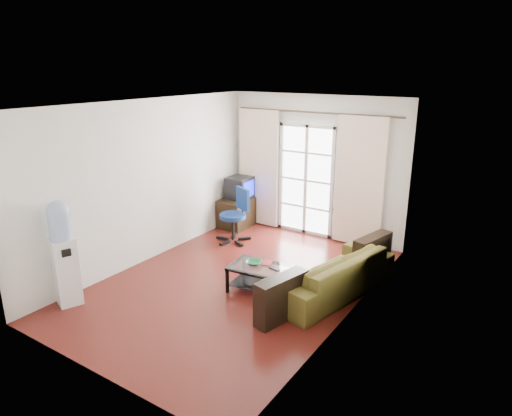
{
  "coord_description": "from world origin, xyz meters",
  "views": [
    {
      "loc": [
        3.74,
        -5.16,
        3.21
      ],
      "look_at": [
        0.13,
        0.35,
        1.14
      ],
      "focal_mm": 32.0,
      "sensor_mm": 36.0,
      "label": 1
    }
  ],
  "objects_px": {
    "tv_stand": "(238,212)",
    "task_chair": "(234,226)",
    "crt_tv": "(239,188)",
    "water_cooler": "(64,251)",
    "coffee_table": "(263,276)",
    "sofa": "(331,273)"
  },
  "relations": [
    {
      "from": "water_cooler",
      "to": "task_chair",
      "type": "bearing_deg",
      "value": 101.89
    },
    {
      "from": "sofa",
      "to": "task_chair",
      "type": "bearing_deg",
      "value": -97.33
    },
    {
      "from": "tv_stand",
      "to": "coffee_table",
      "type": "bearing_deg",
      "value": -48.27
    },
    {
      "from": "water_cooler",
      "to": "sofa",
      "type": "bearing_deg",
      "value": 59.58
    },
    {
      "from": "sofa",
      "to": "water_cooler",
      "type": "bearing_deg",
      "value": -38.77
    },
    {
      "from": "crt_tv",
      "to": "tv_stand",
      "type": "bearing_deg",
      "value": -94.95
    },
    {
      "from": "tv_stand",
      "to": "task_chair",
      "type": "distance_m",
      "value": 0.87
    },
    {
      "from": "sofa",
      "to": "water_cooler",
      "type": "distance_m",
      "value": 3.77
    },
    {
      "from": "coffee_table",
      "to": "crt_tv",
      "type": "relative_size",
      "value": 2.07
    },
    {
      "from": "crt_tv",
      "to": "task_chair",
      "type": "bearing_deg",
      "value": -62.67
    },
    {
      "from": "coffee_table",
      "to": "tv_stand",
      "type": "bearing_deg",
      "value": 132.67
    },
    {
      "from": "task_chair",
      "to": "water_cooler",
      "type": "relative_size",
      "value": 0.68
    },
    {
      "from": "coffee_table",
      "to": "water_cooler",
      "type": "xyz_separation_m",
      "value": [
        -2.11,
        -1.76,
        0.53
      ]
    },
    {
      "from": "sofa",
      "to": "coffee_table",
      "type": "distance_m",
      "value": 0.99
    },
    {
      "from": "sofa",
      "to": "coffee_table",
      "type": "xyz_separation_m",
      "value": [
        -0.83,
        -0.54,
        -0.05
      ]
    },
    {
      "from": "crt_tv",
      "to": "water_cooler",
      "type": "bearing_deg",
      "value": -93.79
    },
    {
      "from": "coffee_table",
      "to": "tv_stand",
      "type": "xyz_separation_m",
      "value": [
        -2.01,
        2.18,
        0.04
      ]
    },
    {
      "from": "coffee_table",
      "to": "tv_stand",
      "type": "height_order",
      "value": "tv_stand"
    },
    {
      "from": "sofa",
      "to": "water_cooler",
      "type": "relative_size",
      "value": 1.49
    },
    {
      "from": "crt_tv",
      "to": "water_cooler",
      "type": "relative_size",
      "value": 0.34
    },
    {
      "from": "task_chair",
      "to": "water_cooler",
      "type": "xyz_separation_m",
      "value": [
        -0.55,
        -3.2,
        0.49
      ]
    },
    {
      "from": "task_chair",
      "to": "coffee_table",
      "type": "bearing_deg",
      "value": -18.01
    }
  ]
}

